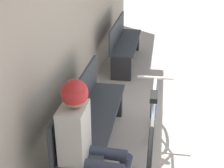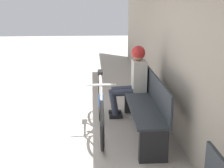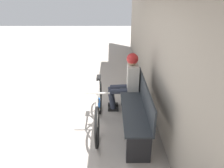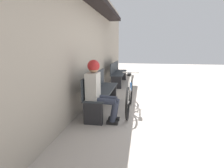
# 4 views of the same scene
# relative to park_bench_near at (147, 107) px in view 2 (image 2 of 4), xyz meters

# --- Properties ---
(ground_plane) EXTENTS (24.00, 24.00, 0.00)m
(ground_plane) POSITION_rel_park_bench_near_xyz_m (0.01, -2.02, -0.41)
(ground_plane) COLOR #ADA399
(storefront_wall) EXTENTS (12.00, 0.56, 3.20)m
(storefront_wall) POSITION_rel_park_bench_near_xyz_m (0.01, 0.44, 1.25)
(storefront_wall) COLOR #9E9384
(storefront_wall) RESTS_ON ground_plane
(park_bench_near) EXTENTS (1.82, 0.42, 0.86)m
(park_bench_near) POSITION_rel_park_bench_near_xyz_m (0.00, 0.00, 0.00)
(park_bench_near) COLOR #2D3338
(park_bench_near) RESTS_ON ground_plane
(bicycle) EXTENTS (1.69, 0.40, 0.91)m
(bicycle) POSITION_rel_park_bench_near_xyz_m (-0.02, -0.67, -0.04)
(bicycle) COLOR black
(bicycle) RESTS_ON ground_plane
(person_seated) EXTENTS (0.34, 0.62, 1.21)m
(person_seated) POSITION_rel_park_bench_near_xyz_m (-0.70, -0.11, 0.28)
(person_seated) COLOR #2D3342
(person_seated) RESTS_ON ground_plane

